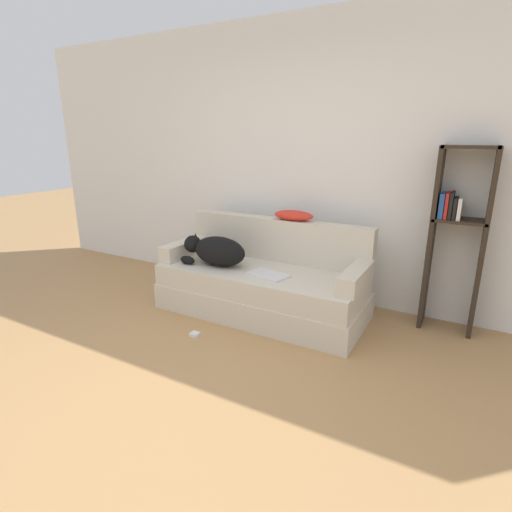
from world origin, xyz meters
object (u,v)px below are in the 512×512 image
(laptop, at_px, (268,275))
(couch, at_px, (261,291))
(throw_pillow, at_px, (294,215))
(power_adapter, at_px, (195,334))
(dog, at_px, (216,251))
(bookshelf, at_px, (457,230))

(laptop, bearing_deg, couch, 149.89)
(laptop, xyz_separation_m, throw_pillow, (0.02, 0.48, 0.45))
(power_adapter, bearing_deg, laptop, 53.04)
(throw_pillow, bearing_deg, dog, -142.78)
(dog, distance_m, laptop, 0.59)
(couch, bearing_deg, dog, -166.84)
(throw_pillow, distance_m, bookshelf, 1.39)
(couch, bearing_deg, throw_pillow, 65.41)
(throw_pillow, distance_m, power_adapter, 1.42)
(throw_pillow, bearing_deg, bookshelf, 6.87)
(couch, relative_size, throw_pillow, 4.94)
(throw_pillow, height_order, power_adapter, throw_pillow)
(bookshelf, distance_m, power_adapter, 2.33)
(bookshelf, bearing_deg, dog, -162.69)
(dog, bearing_deg, power_adapter, -74.17)
(dog, bearing_deg, bookshelf, 17.31)
(couch, relative_size, bookshelf, 1.24)
(dog, height_order, bookshelf, bookshelf)
(bookshelf, bearing_deg, power_adapter, -146.63)
(couch, relative_size, dog, 2.89)
(laptop, bearing_deg, power_adapter, -114.06)
(throw_pillow, bearing_deg, power_adapter, -112.60)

